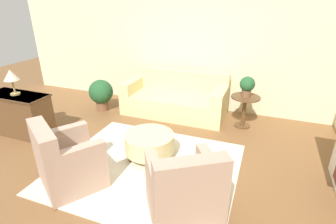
# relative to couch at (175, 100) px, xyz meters

# --- Properties ---
(ground_plane) EXTENTS (16.00, 16.00, 0.00)m
(ground_plane) POSITION_rel_couch_xyz_m (0.29, -2.14, -0.33)
(ground_plane) COLOR brown
(wall_back) EXTENTS (9.44, 0.12, 2.80)m
(wall_back) POSITION_rel_couch_xyz_m (0.29, 0.64, 1.07)
(wall_back) COLOR beige
(wall_back) RESTS_ON ground_plane
(rug) EXTENTS (2.75, 2.41, 0.01)m
(rug) POSITION_rel_couch_xyz_m (0.29, -2.14, -0.33)
(rug) COLOR beige
(rug) RESTS_ON ground_plane
(couch) EXTENTS (2.27, 0.95, 0.93)m
(couch) POSITION_rel_couch_xyz_m (0.00, 0.00, 0.00)
(couch) COLOR beige
(couch) RESTS_ON ground_plane
(armchair_left) EXTENTS (1.09, 1.08, 0.96)m
(armchair_left) POSITION_rel_couch_xyz_m (-0.56, -2.88, 0.04)
(armchair_left) COLOR tan
(armchair_left) RESTS_ON rug
(armchair_right) EXTENTS (1.09, 1.08, 0.96)m
(armchair_right) POSITION_rel_couch_xyz_m (1.14, -2.88, 0.04)
(armchair_right) COLOR tan
(armchair_right) RESTS_ON rug
(ottoman_table) EXTENTS (0.80, 0.80, 0.42)m
(ottoman_table) POSITION_rel_couch_xyz_m (0.22, -1.85, -0.05)
(ottoman_table) COLOR beige
(ottoman_table) RESTS_ON rug
(side_table) EXTENTS (0.56, 0.56, 0.65)m
(side_table) POSITION_rel_couch_xyz_m (1.53, -0.13, 0.12)
(side_table) COLOR brown
(side_table) RESTS_ON ground_plane
(dresser) EXTENTS (1.21, 0.52, 0.81)m
(dresser) POSITION_rel_couch_xyz_m (-2.42, -1.97, 0.09)
(dresser) COLOR brown
(dresser) RESTS_ON ground_plane
(potted_plant_on_side_table) EXTENTS (0.29, 0.29, 0.40)m
(potted_plant_on_side_table) POSITION_rel_couch_xyz_m (1.53, -0.13, 0.55)
(potted_plant_on_side_table) COLOR brown
(potted_plant_on_side_table) RESTS_ON side_table
(potted_plant_floor) EXTENTS (0.55, 0.55, 0.72)m
(potted_plant_floor) POSITION_rel_couch_xyz_m (-1.67, -0.41, 0.08)
(potted_plant_floor) COLOR brown
(potted_plant_floor) RESTS_ON ground_plane
(table_lamp) EXTENTS (0.27, 0.27, 0.47)m
(table_lamp) POSITION_rel_couch_xyz_m (-2.42, -1.97, 0.82)
(table_lamp) COLOR tan
(table_lamp) RESTS_ON dresser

